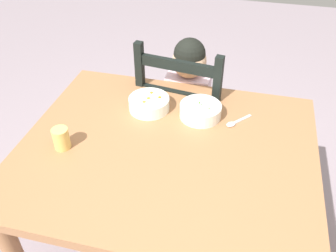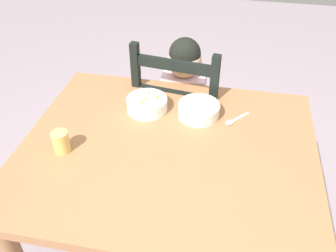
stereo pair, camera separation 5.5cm
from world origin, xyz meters
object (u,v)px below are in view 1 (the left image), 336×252
spoon (234,123)px  dining_table (167,168)px  dining_chair (185,125)px  bowl_of_peas (200,110)px  child_figure (187,100)px  bowl_of_carrots (149,103)px  drinking_cup (61,138)px

spoon → dining_table: bearing=-138.2°
dining_table → dining_chair: (-0.03, 0.53, -0.18)m
dining_chair → bowl_of_peas: (0.12, -0.30, 0.33)m
child_figure → spoon: size_ratio=8.27×
dining_table → dining_chair: bearing=93.2°
dining_chair → bowl_of_peas: size_ratio=5.56×
bowl_of_carrots → child_figure: bearing=68.6°
bowl_of_carrots → dining_chair: bearing=70.1°
bowl_of_carrots → spoon: (0.38, -0.01, -0.03)m
bowl_of_carrots → drinking_cup: bearing=-127.9°
bowl_of_peas → drinking_cup: size_ratio=2.05×
child_figure → spoon: bearing=-49.3°
bowl_of_carrots → spoon: size_ratio=1.52×
child_figure → bowl_of_peas: size_ratio=5.44×
bowl_of_carrots → spoon: bowl_of_carrots is taller
dining_chair → bowl_of_peas: bearing=-67.8°
child_figure → spoon: 0.42m
bowl_of_peas → dining_chair: bearing=112.2°
dining_chair → bowl_of_peas: 0.46m
spoon → dining_chair: bearing=130.9°
dining_table → child_figure: size_ratio=1.18×
bowl_of_peas → drinking_cup: bearing=-146.0°
bowl_of_peas → drinking_cup: drinking_cup is taller
bowl_of_peas → spoon: size_ratio=1.52×
bowl_of_peas → spoon: bearing=-5.7°
dining_chair → spoon: size_ratio=8.44×
dining_chair → bowl_of_carrots: (-0.11, -0.30, 0.33)m
child_figure → dining_table: bearing=-87.5°
dining_chair → bowl_of_carrots: 0.45m
bowl_of_carrots → drinking_cup: drinking_cup is taller
dining_table → drinking_cup: drinking_cup is taller
bowl_of_carrots → spoon: bearing=-2.3°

